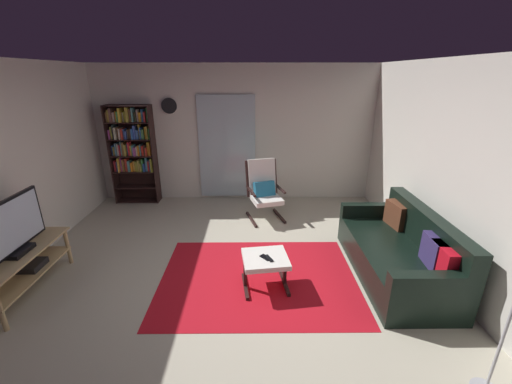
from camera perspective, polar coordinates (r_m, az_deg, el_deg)
ground_plane at (r=4.15m, az=-5.41°, el=-15.44°), size 7.02×7.02×0.00m
wall_back at (r=6.36m, az=-3.68°, el=10.16°), size 5.60×0.06×2.60m
wall_right at (r=4.24m, az=33.21°, el=1.66°), size 0.06×6.00×2.60m
glass_door_panel at (r=6.36m, az=-5.16°, el=7.82°), size 1.10×0.01×2.00m
area_rug at (r=4.17m, az=0.39°, el=-15.02°), size 2.43×1.82×0.01m
tv_stand at (r=4.63m, az=-35.92°, el=-10.54°), size 0.43×1.32×0.52m
television at (r=4.42m, az=-37.31°, el=-5.20°), size 0.20×0.97×0.64m
bookshelf_near_tv at (r=6.61m, az=-21.05°, el=7.40°), size 0.83×0.30×1.88m
leather_sofa at (r=4.47m, az=24.18°, el=-9.85°), size 0.89×1.91×0.84m
lounge_armchair at (r=5.60m, az=1.41°, el=0.68°), size 0.72×0.78×1.02m
ottoman at (r=3.86m, az=1.66°, el=-12.30°), size 0.58×0.54×0.41m
tv_remote at (r=3.77m, az=2.31°, el=-11.67°), size 0.10×0.15×0.02m
cell_phone at (r=3.80m, az=1.69°, el=-11.53°), size 0.14×0.15×0.01m
wall_clock at (r=6.40m, az=-15.17°, el=14.56°), size 0.29×0.03×0.29m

